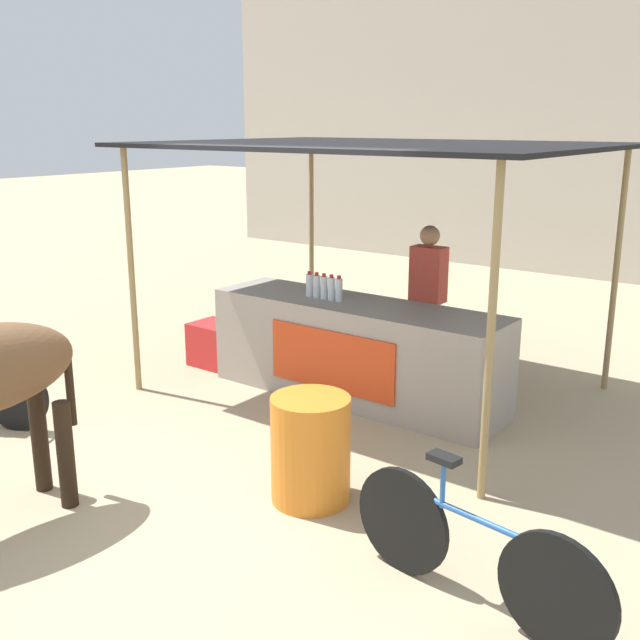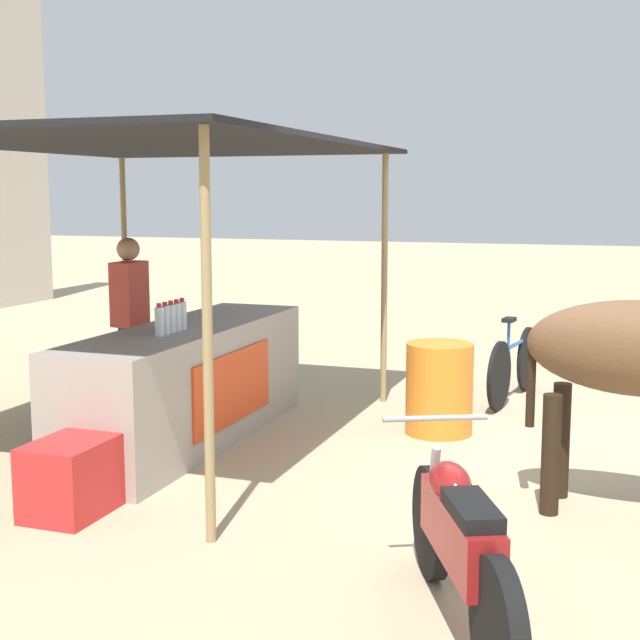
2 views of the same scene
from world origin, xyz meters
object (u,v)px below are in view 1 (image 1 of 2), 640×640
object	(u,v)px
stall_counter	(356,351)
vendor_behind_counter	(427,304)
bicycle_leaning	(472,551)
cooler_box	(219,345)
water_barrel	(311,449)

from	to	relation	value
stall_counter	vendor_behind_counter	distance (m)	0.91
bicycle_leaning	vendor_behind_counter	bearing A→B (deg)	123.29
cooler_box	stall_counter	bearing A→B (deg)	3.14
vendor_behind_counter	stall_counter	bearing A→B (deg)	-115.39
cooler_box	water_barrel	distance (m)	3.24
cooler_box	bicycle_leaning	size ratio (longest dim) A/B	0.36
cooler_box	water_barrel	size ratio (longest dim) A/B	0.77
vendor_behind_counter	bicycle_leaning	xyz separation A→B (m)	(2.03, -3.09, -0.50)
cooler_box	vendor_behind_counter	bearing A→B (deg)	21.75
stall_counter	cooler_box	size ratio (longest dim) A/B	5.00
cooler_box	bicycle_leaning	world-z (taller)	bicycle_leaning
stall_counter	cooler_box	xyz separation A→B (m)	(-1.77, -0.10, -0.24)
water_barrel	bicycle_leaning	size ratio (longest dim) A/B	0.47
vendor_behind_counter	bicycle_leaning	distance (m)	3.73
cooler_box	bicycle_leaning	xyz separation A→B (m)	(4.16, -2.24, 0.11)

